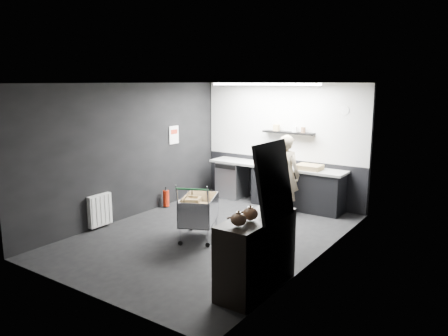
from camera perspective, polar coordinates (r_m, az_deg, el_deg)
The scene contains 22 objects.
floor at distance 8.01m, azimuth -1.65°, elevation -8.66°, with size 5.50×5.50×0.00m, color black.
ceiling at distance 7.53m, azimuth -1.77°, elevation 11.03°, with size 5.50×5.50×0.00m, color silver.
wall_back at distance 9.98m, azimuth 7.66°, elevation 3.22°, with size 5.50×5.50×0.00m, color black.
wall_front at distance 5.73m, azimuth -18.20°, elevation -3.27°, with size 5.50×5.50×0.00m, color black.
wall_left at distance 8.97m, azimuth -12.09°, elevation 2.17°, with size 5.50×5.50×0.00m, color black.
wall_right at distance 6.70m, azimuth 12.24°, elevation -0.89°, with size 5.50×5.50×0.00m, color black.
kitchen_wall_panel at distance 9.91m, azimuth 7.68°, elevation 6.07°, with size 3.95×0.02×1.70m, color silver.
dado_panel at distance 10.12m, azimuth 7.48°, elevation -1.56°, with size 3.95×0.02×1.00m, color black.
floating_shelf at distance 9.74m, azimuth 8.40°, elevation 4.61°, with size 1.20×0.22×0.04m, color black.
wall_clock at distance 9.33m, azimuth 15.45°, elevation 7.30°, with size 0.20×0.20×0.03m, color white.
poster at distance 9.86m, azimuth -6.57°, elevation 4.32°, with size 0.02×0.30×0.40m, color white.
poster_red_band at distance 9.85m, azimuth -6.56°, elevation 4.72°, with size 0.01×0.22×0.10m, color red.
radiator at distance 8.56m, azimuth -15.91°, elevation -5.32°, with size 0.10×0.50×0.60m, color white.
ceiling_strip at distance 9.09m, azimuth 5.26°, elevation 10.84°, with size 2.40×0.20×0.04m, color white.
prep_counter at distance 9.80m, azimuth 7.35°, elevation -2.24°, with size 3.20×0.61×0.90m.
person at distance 9.17m, azimuth 8.14°, elevation -0.81°, with size 0.61×0.40×1.66m, color beige.
shopping_cart at distance 7.69m, azimuth -3.33°, elevation -5.71°, with size 0.92×1.16×1.03m.
sideboard at distance 5.86m, azimuth 4.53°, elevation -9.81°, with size 0.57×1.33×1.99m.
fire_extinguisher at distance 9.69m, azimuth -7.57°, elevation -3.87°, with size 0.13×0.13×0.44m.
cardboard_box at distance 9.36m, azimuth 11.08°, elevation 0.10°, with size 0.52×0.39×0.10m, color tan.
pink_tub at distance 9.64m, azimuth 7.97°, elevation 0.79°, with size 0.19×0.19×0.19m, color beige.
white_container at distance 9.78m, azimuth 5.74°, elevation 0.94°, with size 0.19×0.15×0.17m, color white.
Camera 1 is at (4.45, -6.08, 2.73)m, focal length 35.00 mm.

